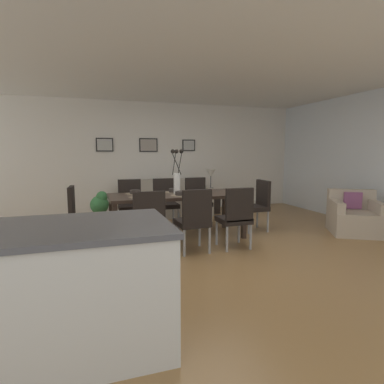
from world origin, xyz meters
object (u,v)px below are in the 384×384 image
Objects in this scene: framed_picture_left at (105,145)px; framed_picture_center at (148,145)px; dining_table at (177,198)px; dining_chair_head_east at (257,203)px; dining_chair_near_left at (148,221)px; sofa at (165,203)px; bowl_far_left at (180,193)px; framed_picture_right at (189,145)px; dining_chair_far_right at (165,200)px; table_lamp at (211,175)px; side_table at (211,202)px; dining_chair_head_west at (80,213)px; centerpiece_vase at (177,177)px; dining_chair_mid_left at (236,215)px; bowl_far_right at (174,190)px; dining_chair_near_right at (130,202)px; dining_chair_mid_right at (197,198)px; bowl_near_left at (139,195)px; armchair at (355,217)px; dining_chair_far_left at (194,217)px; potted_plant at (100,206)px; bowl_near_right at (135,192)px.

framed_picture_center reaches higher than framed_picture_left.
dining_chair_head_east reaches higher than dining_table.
dining_chair_near_left is 2.88m from sofa.
framed_picture_right reaches higher than bowl_far_left.
dining_chair_far_right is 1.70m from table_lamp.
dining_chair_head_west is at bearing -146.98° from side_table.
framed_picture_right reaches higher than centerpiece_vase.
dining_chair_head_east is at bearing 0.55° from centerpiece_vase.
bowl_far_right is (-0.66, 1.07, 0.27)m from dining_chair_mid_left.
dining_chair_near_right is 1.00× the size of dining_chair_mid_right.
bowl_far_right is at bearing 58.48° from dining_chair_near_left.
bowl_near_left is 2.33m from sofa.
framed_picture_left reaches higher than armchair.
bowl_far_right is 0.52× the size of framed_picture_right.
sofa is (0.89, 2.73, -0.23)m from dining_chair_near_left.
dining_chair_far_left is at bearing -94.83° from sofa.
bowl_far_left is at bearing -123.09° from table_lamp.
centerpiece_vase is 0.73m from bowl_near_left.
bowl_far_left is 3.00m from framed_picture_right.
dining_chair_mid_left is at bearing -95.91° from framed_picture_right.
dining_chair_mid_right is 1.92m from potted_plant.
framed_picture_right is (-0.33, 0.65, 0.70)m from table_lamp.
dining_chair_near_left is 0.66m from dining_chair_far_left.
centerpiece_vase is at bearing 55.35° from dining_table.
dining_chair_head_east is at bearing 45.42° from dining_chair_mid_left.
side_table is at bearing -1.79° from sofa.
side_table is at bearing -116.57° from table_lamp.
dining_chair_head_east is at bearing -44.48° from framed_picture_left.
dining_chair_head_west reaches higher than side_table.
dining_chair_mid_right is 0.46× the size of sofa.
dining_chair_near_right is 2.12× the size of framed_picture_center.
dining_chair_far_right reaches higher than armchair.
dining_chair_near_right is at bearing 121.79° from bowl_far_left.
bowl_far_right is (0.64, 1.05, 0.27)m from dining_chair_near_left.
dining_chair_near_right reaches higher than bowl_far_right.
framed_picture_right reaches higher than dining_chair_near_left.
dining_chair_mid_right is 5.41× the size of bowl_far_left.
table_lamp is at bearing 75.91° from dining_chair_mid_left.
dining_chair_far_left is 1.00× the size of dining_chair_far_right.
dining_chair_far_left is at bearing -89.76° from framed_picture_center.
framed_picture_right is (-2.06, 3.20, 1.31)m from armchair.
dining_chair_near_left is 1.00× the size of dining_chair_near_right.
dining_table is 2.32m from side_table.
dining_chair_mid_left is at bearing -50.51° from potted_plant.
dining_chair_far_right is (-0.01, 1.71, 0.00)m from dining_chair_far_left.
dining_chair_mid_right and dining_chair_head_east have the same top height.
dining_chair_head_west is at bearing -133.05° from sofa.
dining_chair_far_right is 2.12× the size of framed_picture_center.
framed_picture_right is at bearing 58.54° from dining_chair_far_right.
sofa is at bearing 61.66° from bowl_near_right.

